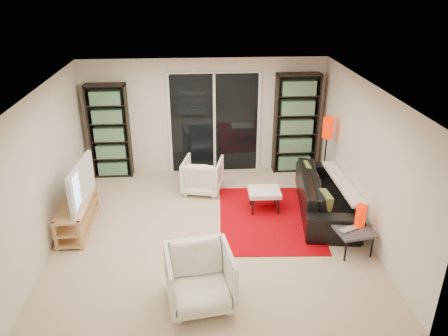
{
  "coord_description": "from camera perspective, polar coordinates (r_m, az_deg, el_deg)",
  "views": [
    {
      "loc": [
        -0.21,
        -6.22,
        3.95
      ],
      "look_at": [
        0.25,
        0.3,
        1.0
      ],
      "focal_mm": 35.0,
      "sensor_mm": 36.0,
      "label": 1
    }
  ],
  "objects": [
    {
      "name": "floor",
      "position": [
        7.37,
        -1.79,
        -8.12
      ],
      "size": [
        5.0,
        5.0,
        0.0
      ],
      "primitive_type": "plane",
      "color": "#CEB296",
      "rests_on": "ground"
    },
    {
      "name": "wall_back",
      "position": [
        9.15,
        -2.55,
        6.76
      ],
      "size": [
        5.0,
        0.02,
        2.4
      ],
      "primitive_type": "cube",
      "color": "beige",
      "rests_on": "ground"
    },
    {
      "name": "wall_front",
      "position": [
        4.63,
        -0.67,
        -12.12
      ],
      "size": [
        5.0,
        0.02,
        2.4
      ],
      "primitive_type": "cube",
      "color": "beige",
      "rests_on": "ground"
    },
    {
      "name": "wall_left",
      "position": [
        7.18,
        -22.28,
        -0.16
      ],
      "size": [
        0.02,
        5.0,
        2.4
      ],
      "primitive_type": "cube",
      "color": "beige",
      "rests_on": "ground"
    },
    {
      "name": "wall_right",
      "position": [
        7.32,
        18.02,
        0.97
      ],
      "size": [
        0.02,
        5.0,
        2.4
      ],
      "primitive_type": "cube",
      "color": "beige",
      "rests_on": "ground"
    },
    {
      "name": "ceiling",
      "position": [
        6.42,
        -2.07,
        10.29
      ],
      "size": [
        5.0,
        5.0,
        0.02
      ],
      "primitive_type": "cube",
      "color": "white",
      "rests_on": "wall_back"
    },
    {
      "name": "sliding_door",
      "position": [
        9.17,
        -1.27,
        5.83
      ],
      "size": [
        1.92,
        0.08,
        2.16
      ],
      "color": "white",
      "rests_on": "ground"
    },
    {
      "name": "bookshelf_left",
      "position": [
        9.22,
        -14.73,
        4.65
      ],
      "size": [
        0.8,
        0.3,
        1.95
      ],
      "color": "black",
      "rests_on": "ground"
    },
    {
      "name": "bookshelf_right",
      "position": [
        9.28,
        9.37,
        5.73
      ],
      "size": [
        0.9,
        0.3,
        2.1
      ],
      "color": "black",
      "rests_on": "ground"
    },
    {
      "name": "tv_stand",
      "position": [
        7.69,
        -18.58,
        -5.76
      ],
      "size": [
        0.43,
        1.36,
        0.5
      ],
      "color": "tan",
      "rests_on": "floor"
    },
    {
      "name": "tv",
      "position": [
        7.43,
        -19.02,
        -1.9
      ],
      "size": [
        0.23,
        1.19,
        0.68
      ],
      "primitive_type": "imported",
      "rotation": [
        0.0,
        0.0,
        1.5
      ],
      "color": "black",
      "rests_on": "tv_stand"
    },
    {
      "name": "rug",
      "position": [
        7.74,
        5.83,
        -6.48
      ],
      "size": [
        1.82,
        2.38,
        0.01
      ],
      "primitive_type": "cube",
      "rotation": [
        0.0,
        0.0,
        -0.05
      ],
      "color": "#AA0008",
      "rests_on": "floor"
    },
    {
      "name": "sofa",
      "position": [
        7.99,
        13.2,
        -3.33
      ],
      "size": [
        1.22,
        2.4,
        0.67
      ],
      "primitive_type": "imported",
      "rotation": [
        0.0,
        0.0,
        1.42
      ],
      "color": "black",
      "rests_on": "floor"
    },
    {
      "name": "armchair_back",
      "position": [
        8.49,
        -2.81,
        -0.94
      ],
      "size": [
        0.87,
        0.89,
        0.67
      ],
      "primitive_type": "imported",
      "rotation": [
        0.0,
        0.0,
        2.91
      ],
      "color": "white",
      "rests_on": "floor"
    },
    {
      "name": "armchair_front",
      "position": [
        5.73,
        -3.2,
        -14.19
      ],
      "size": [
        0.94,
        0.96,
        0.77
      ],
      "primitive_type": "imported",
      "rotation": [
        0.0,
        0.0,
        0.15
      ],
      "color": "white",
      "rests_on": "floor"
    },
    {
      "name": "ottoman",
      "position": [
        7.83,
        5.28,
        -3.25
      ],
      "size": [
        0.57,
        0.47,
        0.4
      ],
      "color": "white",
      "rests_on": "floor"
    },
    {
      "name": "side_table",
      "position": [
        6.96,
        16.5,
        -7.88
      ],
      "size": [
        0.62,
        0.62,
        0.4
      ],
      "color": "#3F3E43",
      "rests_on": "floor"
    },
    {
      "name": "laptop",
      "position": [
        6.86,
        16.2,
        -7.85
      ],
      "size": [
        0.35,
        0.3,
        0.02
      ],
      "primitive_type": "imported",
      "rotation": [
        0.0,
        0.0,
        0.43
      ],
      "color": "silver",
      "rests_on": "side_table"
    },
    {
      "name": "table_lamp",
      "position": [
        6.96,
        17.41,
        -5.95
      ],
      "size": [
        0.16,
        0.16,
        0.35
      ],
      "primitive_type": "cylinder",
      "color": "red",
      "rests_on": "side_table"
    },
    {
      "name": "floor_lamp",
      "position": [
        8.49,
        13.33,
        4.26
      ],
      "size": [
        0.22,
        0.22,
        1.48
      ],
      "color": "black",
      "rests_on": "floor"
    }
  ]
}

